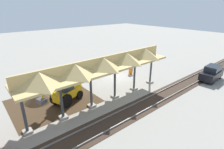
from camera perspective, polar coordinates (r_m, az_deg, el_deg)
The scene contains 9 objects.
ground_plane at distance 25.07m, azimuth 1.48°, elevation -0.65°, with size 120.00×120.00×0.00m, color gray.
dirt_work_zone at distance 19.76m, azimuth -18.57°, elevation -8.23°, with size 8.44×7.00×0.01m, color #42301E.
platform_canopy at distance 17.03m, azimuth -2.93°, elevation 3.43°, with size 16.47×3.20×4.90m.
rail_tracks at distance 20.47m, azimuth 15.95°, elevation -6.76°, with size 60.00×2.58×0.15m.
stop_sign at distance 26.77m, azimuth 6.93°, elevation 4.86°, with size 0.74×0.23×2.57m.
backhoe at distance 18.65m, azimuth -14.70°, elevation -5.20°, with size 5.11×2.85×2.82m.
dirt_mound at distance 20.32m, azimuth -22.86°, elevation -8.02°, with size 5.53×5.53×2.20m, color #42301E.
distant_parked_car at distance 27.18m, azimuth 29.78°, elevation 0.42°, with size 4.28×1.96×1.98m.
traffic_barrel at distance 25.89m, azimuth 6.08°, elevation 1.03°, with size 0.56×0.56×0.90m, color orange.
Camera 1 is at (15.39, 17.42, 9.39)m, focal length 28.00 mm.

